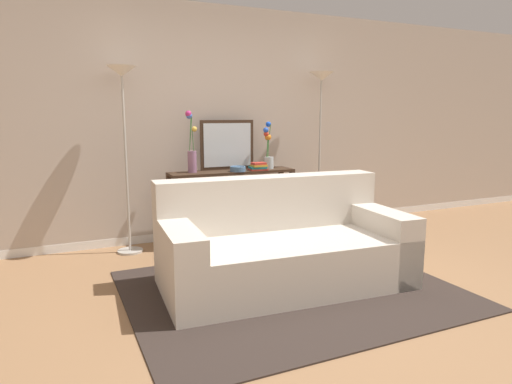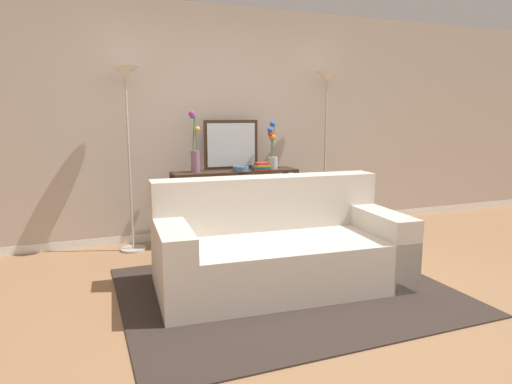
# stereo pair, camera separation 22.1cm
# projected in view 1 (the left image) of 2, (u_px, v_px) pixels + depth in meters

# --- Properties ---
(ground_plane) EXTENTS (16.00, 16.00, 0.02)m
(ground_plane) POSITION_uv_depth(u_px,v_px,m) (307.00, 308.00, 3.37)
(ground_plane) COLOR #936B47
(back_wall) EXTENTS (12.00, 0.15, 2.61)m
(back_wall) POSITION_uv_depth(u_px,v_px,m) (207.00, 124.00, 5.19)
(back_wall) COLOR white
(back_wall) RESTS_ON ground
(area_rug) EXTENTS (2.57, 2.06, 0.01)m
(area_rug) POSITION_uv_depth(u_px,v_px,m) (291.00, 290.00, 3.67)
(area_rug) COLOR #332823
(area_rug) RESTS_ON ground
(couch) EXTENTS (2.06, 1.10, 0.88)m
(couch) POSITION_uv_depth(u_px,v_px,m) (282.00, 249.00, 3.77)
(couch) COLOR beige
(couch) RESTS_ON ground
(console_table) EXTENTS (1.42, 0.33, 0.79)m
(console_table) POSITION_uv_depth(u_px,v_px,m) (232.00, 192.00, 5.07)
(console_table) COLOR #382619
(console_table) RESTS_ON ground
(floor_lamp_left) EXTENTS (0.28, 0.28, 1.88)m
(floor_lamp_left) POSITION_uv_depth(u_px,v_px,m) (123.00, 108.00, 4.45)
(floor_lamp_left) COLOR #B7B2A8
(floor_lamp_left) RESTS_ON ground
(floor_lamp_right) EXTENTS (0.28, 0.28, 1.90)m
(floor_lamp_right) POSITION_uv_depth(u_px,v_px,m) (321.00, 107.00, 5.38)
(floor_lamp_right) COLOR #B7B2A8
(floor_lamp_right) RESTS_ON ground
(wall_mirror) EXTENTS (0.63, 0.02, 0.56)m
(wall_mirror) POSITION_uv_depth(u_px,v_px,m) (227.00, 145.00, 5.10)
(wall_mirror) COLOR #382619
(wall_mirror) RESTS_ON console_table
(vase_tall_flowers) EXTENTS (0.11, 0.12, 0.66)m
(vase_tall_flowers) POSITION_uv_depth(u_px,v_px,m) (192.00, 149.00, 4.84)
(vase_tall_flowers) COLOR gray
(vase_tall_flowers) RESTS_ON console_table
(vase_short_flowers) EXTENTS (0.11, 0.13, 0.54)m
(vase_short_flowers) POSITION_uv_depth(u_px,v_px,m) (268.00, 151.00, 5.18)
(vase_short_flowers) COLOR silver
(vase_short_flowers) RESTS_ON console_table
(fruit_bowl) EXTENTS (0.17, 0.17, 0.06)m
(fruit_bowl) POSITION_uv_depth(u_px,v_px,m) (238.00, 169.00, 4.95)
(fruit_bowl) COLOR #4C7093
(fruit_bowl) RESTS_ON console_table
(book_stack) EXTENTS (0.21, 0.16, 0.09)m
(book_stack) POSITION_uv_depth(u_px,v_px,m) (258.00, 167.00, 5.06)
(book_stack) COLOR #BC3328
(book_stack) RESTS_ON console_table
(book_row_under_console) EXTENTS (0.38, 0.18, 0.13)m
(book_row_under_console) POSITION_uv_depth(u_px,v_px,m) (201.00, 238.00, 5.00)
(book_row_under_console) COLOR #2D2D33
(book_row_under_console) RESTS_ON ground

